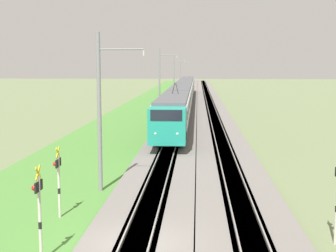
{
  "coord_description": "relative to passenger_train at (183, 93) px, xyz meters",
  "views": [
    {
      "loc": [
        -16.69,
        -2.24,
        6.97
      ],
      "look_at": [
        18.83,
        0.0,
        2.21
      ],
      "focal_mm": 50.0,
      "sensor_mm": 36.0,
      "label": 1
    }
  ],
  "objects": [
    {
      "name": "ground_plane",
      "position": [
        -57.49,
        0.0,
        -2.36
      ],
      "size": [
        400.0,
        400.0,
        0.0
      ],
      "primitive_type": "plane",
      "color": "#6B7A51"
    },
    {
      "name": "ballast_main",
      "position": [
        -7.49,
        0.0,
        -2.21
      ],
      "size": [
        240.0,
        4.4,
        0.3
      ],
      "color": "slate",
      "rests_on": "ground"
    },
    {
      "name": "ballast_adjacent",
      "position": [
        -7.49,
        -4.34,
        -2.21
      ],
      "size": [
        240.0,
        4.4,
        0.3
      ],
      "color": "slate",
      "rests_on": "ground"
    },
    {
      "name": "track_main",
      "position": [
        -7.49,
        0.0,
        -2.2
      ],
      "size": [
        240.0,
        1.57,
        0.45
      ],
      "color": "#4C4238",
      "rests_on": "ground"
    },
    {
      "name": "track_adjacent",
      "position": [
        -7.49,
        -4.34,
        -2.2
      ],
      "size": [
        240.0,
        1.57,
        0.45
      ],
      "color": "#4C4238",
      "rests_on": "ground"
    },
    {
      "name": "grass_verge",
      "position": [
        -7.49,
        5.37,
        -2.3
      ],
      "size": [
        240.0,
        9.95,
        0.12
      ],
      "color": "#4C8438",
      "rests_on": "ground"
    },
    {
      "name": "passenger_train",
      "position": [
        0.0,
        0.0,
        0.0
      ],
      "size": [
        80.74,
        2.92,
        5.04
      ],
      "rotation": [
        0.0,
        0.0,
        3.14
      ],
      "color": "teal",
      "rests_on": "ground"
    },
    {
      "name": "crossing_signal_near",
      "position": [
        -58.93,
        3.17,
        -0.2
      ],
      "size": [
        0.7,
        0.23,
        3.53
      ],
      "rotation": [
        0.0,
        0.0,
        1.57
      ],
      "color": "beige",
      "rests_on": "ground"
    },
    {
      "name": "crossing_signal_aux",
      "position": [
        -54.24,
        3.91,
        -0.33
      ],
      "size": [
        0.7,
        0.23,
        3.32
      ],
      "rotation": [
        0.0,
        0.0,
        1.57
      ],
      "color": "beige",
      "rests_on": "ground"
    },
    {
      "name": "catenary_mast_near",
      "position": [
        -49.73,
        2.91,
        2.09
      ],
      "size": [
        0.22,
        2.56,
        8.61
      ],
      "color": "slate",
      "rests_on": "ground"
    },
    {
      "name": "catenary_mast_mid",
      "position": [
        -10.29,
        2.91,
        2.29
      ],
      "size": [
        0.22,
        2.56,
        9.0
      ],
      "color": "slate",
      "rests_on": "ground"
    },
    {
      "name": "catenary_mast_far",
      "position": [
        29.14,
        2.91,
        2.06
      ],
      "size": [
        0.22,
        2.56,
        8.54
      ],
      "color": "slate",
      "rests_on": "ground"
    },
    {
      "name": "catenary_mast_distant",
      "position": [
        68.58,
        2.91,
        1.96
      ],
      "size": [
        0.22,
        2.56,
        8.35
      ],
      "color": "slate",
      "rests_on": "ground"
    }
  ]
}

